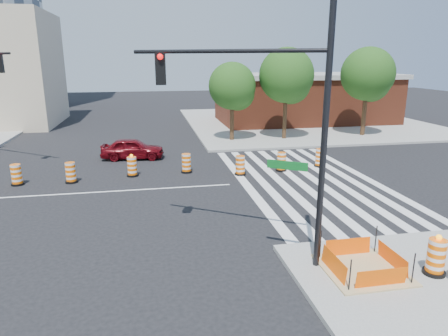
{
  "coord_description": "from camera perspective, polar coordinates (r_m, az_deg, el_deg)",
  "views": [
    {
      "loc": [
        3.25,
        -18.19,
        5.92
      ],
      "look_at": [
        6.35,
        -1.96,
        1.4
      ],
      "focal_mm": 32.0,
      "sensor_mm": 36.0,
      "label": 1
    }
  ],
  "objects": [
    {
      "name": "tree_north_e",
      "position": [
        32.95,
        19.85,
        12.12
      ],
      "size": [
        4.03,
        4.03,
        6.84
      ],
      "color": "#382314",
      "rests_on": "ground"
    },
    {
      "name": "lane_centerline",
      "position": [
        19.4,
        -19.95,
        -3.4
      ],
      "size": [
        14.0,
        0.12,
        0.01
      ],
      "primitive_type": "cube",
      "color": "silver",
      "rests_on": "ground"
    },
    {
      "name": "excavation_pit",
      "position": [
        12.25,
        19.21,
        -13.35
      ],
      "size": [
        2.2,
        2.2,
        0.9
      ],
      "color": "tan",
      "rests_on": "ground"
    },
    {
      "name": "ground",
      "position": [
        19.41,
        -19.95,
        -3.41
      ],
      "size": [
        120.0,
        120.0,
        0.0
      ],
      "primitive_type": "plane",
      "color": "black",
      "rests_on": "ground"
    },
    {
      "name": "brick_storefront",
      "position": [
        39.25,
        11.47,
        9.74
      ],
      "size": [
        16.5,
        8.5,
        4.6
      ],
      "color": "brown",
      "rests_on": "ground"
    },
    {
      "name": "tree_north_d",
      "position": [
        30.06,
        8.96,
        12.52
      ],
      "size": [
        3.99,
        3.99,
        6.78
      ],
      "color": "#382314",
      "rests_on": "ground"
    },
    {
      "name": "median_drum_8",
      "position": [
        21.97,
        8.2,
        0.81
      ],
      "size": [
        0.6,
        0.6,
        1.02
      ],
      "color": "black",
      "rests_on": "ground"
    },
    {
      "name": "pit_drum",
      "position": [
        12.67,
        28.01,
        -11.26
      ],
      "size": [
        0.6,
        0.6,
        1.18
      ],
      "color": "black",
      "rests_on": "ground"
    },
    {
      "name": "sidewalk_ne",
      "position": [
        39.52,
        11.29,
        6.51
      ],
      "size": [
        22.0,
        22.0,
        0.15
      ],
      "primitive_type": "cube",
      "color": "gray",
      "rests_on": "ground"
    },
    {
      "name": "tree_north_c",
      "position": [
        29.19,
        1.23,
        11.25
      ],
      "size": [
        3.4,
        3.38,
        5.75
      ],
      "color": "#382314",
      "rests_on": "ground"
    },
    {
      "name": "median_drum_3",
      "position": [
        21.76,
        -27.52,
        -0.95
      ],
      "size": [
        0.6,
        0.6,
        1.02
      ],
      "color": "black",
      "rests_on": "ground"
    },
    {
      "name": "signal_pole_se",
      "position": [
        11.16,
        6.11,
        9.13
      ],
      "size": [
        5.0,
        3.24,
        7.72
      ],
      "rotation": [
        0.0,
        0.0,
        2.57
      ],
      "color": "black",
      "rests_on": "ground"
    },
    {
      "name": "median_drum_6",
      "position": [
        21.54,
        -5.39,
        0.6
      ],
      "size": [
        0.6,
        0.6,
        1.02
      ],
      "color": "black",
      "rests_on": "ground"
    },
    {
      "name": "crosswalk_east",
      "position": [
        20.62,
        11.61,
        -1.69
      ],
      "size": [
        6.75,
        13.5,
        0.01
      ],
      "color": "silver",
      "rests_on": "ground"
    },
    {
      "name": "median_drum_9",
      "position": [
        23.26,
        13.52,
        1.34
      ],
      "size": [
        0.6,
        0.6,
        1.02
      ],
      "color": "black",
      "rests_on": "ground"
    },
    {
      "name": "red_coupe",
      "position": [
        25.01,
        -12.93,
        2.72
      ],
      "size": [
        3.88,
        1.86,
        1.28
      ],
      "primitive_type": "imported",
      "rotation": [
        0.0,
        0.0,
        1.48
      ],
      "color": "#5D070E",
      "rests_on": "ground"
    },
    {
      "name": "median_drum_5",
      "position": [
        21.31,
        -13.0,
        0.13
      ],
      "size": [
        0.6,
        0.6,
        1.18
      ],
      "color": "black",
      "rests_on": "ground"
    },
    {
      "name": "median_drum_7",
      "position": [
        21.0,
        2.33,
        0.28
      ],
      "size": [
        0.6,
        0.6,
        1.02
      ],
      "color": "black",
      "rests_on": "ground"
    },
    {
      "name": "median_drum_4",
      "position": [
        21.08,
        -21.05,
        -0.71
      ],
      "size": [
        0.6,
        0.6,
        1.02
      ],
      "color": "black",
      "rests_on": "ground"
    }
  ]
}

